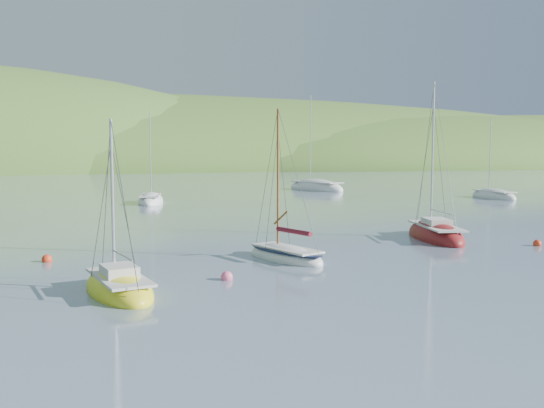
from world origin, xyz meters
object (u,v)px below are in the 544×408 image
object	(u,v)px
daysailer_white	(286,255)
distant_sloop_a	(151,201)
distant_sloop_b	(316,189)
distant_sloop_d	(493,197)
sailboat_yellow	(119,289)
sloop_red	(435,236)

from	to	relation	value
daysailer_white	distant_sloop_a	world-z (taller)	distant_sloop_a
distant_sloop_b	distant_sloop_d	bearing A→B (deg)	-73.60
daysailer_white	sailboat_yellow	size ratio (longest dim) A/B	1.10
distant_sloop_a	distant_sloop_b	bearing A→B (deg)	39.70
sailboat_yellow	distant_sloop_d	distance (m)	54.16
sloop_red	sailboat_yellow	distance (m)	21.11
daysailer_white	distant_sloop_d	bearing A→B (deg)	19.91
daysailer_white	distant_sloop_b	world-z (taller)	distant_sloop_b
sailboat_yellow	daysailer_white	bearing A→B (deg)	18.77
sailboat_yellow	distant_sloop_a	world-z (taller)	distant_sloop_a
sailboat_yellow	distant_sloop_d	xyz separation A→B (m)	(42.42, 33.67, -0.00)
distant_sloop_a	distant_sloop_b	size ratio (longest dim) A/B	0.73
sloop_red	distant_sloop_d	world-z (taller)	sloop_red
sailboat_yellow	distant_sloop_b	bearing A→B (deg)	49.78
sailboat_yellow	sloop_red	bearing A→B (deg)	12.58
sloop_red	distant_sloop_a	xyz separation A→B (m)	(-14.11, 30.04, -0.03)
daysailer_white	sailboat_yellow	world-z (taller)	daysailer_white
sloop_red	distant_sloop_b	world-z (taller)	distant_sloop_b
daysailer_white	distant_sloop_a	size ratio (longest dim) A/B	0.80
distant_sloop_b	distant_sloop_a	bearing A→B (deg)	-171.78
daysailer_white	sloop_red	xyz separation A→B (m)	(10.91, 3.76, 0.01)
sloop_red	distant_sloop_b	bearing A→B (deg)	90.33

